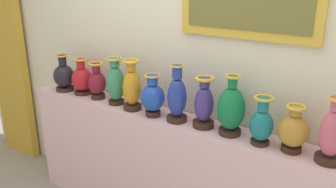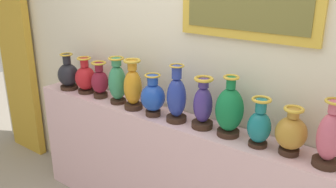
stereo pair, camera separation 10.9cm
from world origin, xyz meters
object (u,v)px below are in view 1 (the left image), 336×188
vase_indigo (204,105)px  vase_rose (332,135)px  vase_burgundy (97,82)px  vase_sapphire (153,97)px  vase_teal (262,124)px  vase_cobalt (177,98)px  vase_ochre (293,130)px  vase_jade (115,83)px  vase_emerald (231,109)px  vase_crimson (82,79)px  vase_onyx (64,76)px  vase_amber (132,87)px

vase_indigo → vase_rose: size_ratio=0.93×
vase_burgundy → vase_rose: 1.86m
vase_sapphire → vase_teal: (0.84, 0.02, -0.01)m
vase_cobalt → vase_ochre: size_ratio=1.42×
vase_jade → vase_emerald: (1.02, 0.01, -0.00)m
vase_crimson → vase_indigo: vase_indigo is taller
vase_onyx → vase_sapphire: (1.02, -0.01, 0.01)m
vase_amber → vase_indigo: vase_amber is taller
vase_crimson → vase_jade: bearing=-1.7°
vase_crimson → vase_cobalt: 1.02m
vase_jade → vase_amber: (0.19, -0.02, 0.00)m
vase_onyx → vase_crimson: size_ratio=1.03×
vase_rose → vase_teal: bearing=-178.9°
vase_onyx → vase_ochre: size_ratio=1.12×
vase_jade → vase_indigo: (0.82, 0.01, -0.01)m
vase_onyx → vase_teal: 1.86m
vase_burgundy → vase_jade: (0.22, -0.00, 0.04)m
vase_indigo → vase_jade: bearing=-179.1°
vase_cobalt → vase_indigo: size_ratio=1.15×
vase_teal → vase_rose: vase_rose is taller
vase_sapphire → vase_rose: size_ratio=0.82×
vase_jade → vase_amber: bearing=-5.6°
vase_jade → vase_emerald: 1.02m
vase_cobalt → vase_emerald: bearing=2.7°
vase_jade → vase_rose: bearing=-0.1°
vase_indigo → vase_ochre: bearing=-0.3°
vase_onyx → vase_jade: bearing=1.6°
vase_amber → vase_teal: vase_amber is taller
vase_amber → vase_rose: vase_amber is taller
vase_teal → vase_ochre: bearing=5.4°
vase_sapphire → vase_teal: vase_sapphire is taller
vase_amber → vase_sapphire: vase_amber is taller
vase_teal → vase_sapphire: bearing=-178.5°
vase_jade → vase_ochre: bearing=0.3°
vase_onyx → vase_rose: size_ratio=0.84×
vase_crimson → vase_teal: 1.66m
vase_onyx → vase_teal: bearing=0.2°
vase_amber → vase_rose: (1.46, 0.02, -0.01)m
vase_sapphire → vase_burgundy: bearing=176.7°
vase_cobalt → vase_rose: size_ratio=1.07×
vase_onyx → vase_jade: vase_jade is taller
vase_crimson → vase_jade: size_ratio=0.84×
vase_emerald → vase_ochre: vase_emerald is taller
vase_jade → vase_emerald: size_ratio=0.94×
vase_burgundy → vase_amber: size_ratio=0.78×
vase_amber → vase_indigo: bearing=2.8°
vase_amber → vase_crimson: bearing=177.1°
vase_crimson → vase_emerald: 1.44m
vase_burgundy → vase_jade: 0.22m
vase_sapphire → vase_indigo: 0.42m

